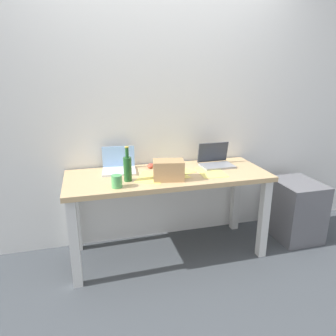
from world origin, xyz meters
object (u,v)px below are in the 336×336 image
object	(u,v)px
coffee_mug	(117,181)
desk	(168,186)
laptop_left	(119,167)
beer_bottle	(128,168)
computer_mouse	(151,166)
laptop_right	(216,161)
filing_cabinet	(295,209)
cardboard_box	(168,170)

from	to	relation	value
coffee_mug	desk	bearing A→B (deg)	25.51
laptop_left	beer_bottle	bearing A→B (deg)	-81.66
laptop_left	computer_mouse	xyz separation A→B (m)	(0.29, 0.03, -0.02)
laptop_left	laptop_right	xyz separation A→B (m)	(0.87, -0.07, 0.00)
desk	filing_cabinet	xyz separation A→B (m)	(1.29, -0.04, -0.36)
computer_mouse	coffee_mug	size ratio (longest dim) A/B	1.05
beer_bottle	laptop_left	bearing A→B (deg)	98.34
computer_mouse	filing_cabinet	world-z (taller)	computer_mouse
laptop_left	filing_cabinet	world-z (taller)	laptop_left
cardboard_box	computer_mouse	bearing A→B (deg)	101.65
beer_bottle	cardboard_box	distance (m)	0.32
desk	laptop_right	xyz separation A→B (m)	(0.48, 0.11, 0.16)
laptop_right	desk	bearing A→B (deg)	-167.00
cardboard_box	filing_cabinet	world-z (taller)	cardboard_box
computer_mouse	laptop_left	bearing A→B (deg)	-149.79
laptop_left	filing_cabinet	size ratio (longest dim) A/B	0.53
coffee_mug	cardboard_box	bearing A→B (deg)	9.98
beer_bottle	computer_mouse	size ratio (longest dim) A/B	2.79
laptop_left	cardboard_box	world-z (taller)	laptop_left
desk	coffee_mug	xyz separation A→B (m)	(-0.45, -0.22, 0.16)
computer_mouse	desk	bearing A→B (deg)	-38.24
coffee_mug	filing_cabinet	distance (m)	1.82
laptop_right	cardboard_box	size ratio (longest dim) A/B	1.22
laptop_left	computer_mouse	world-z (taller)	laptop_left
laptop_right	beer_bottle	bearing A→B (deg)	-166.38
coffee_mug	filing_cabinet	size ratio (longest dim) A/B	0.17
beer_bottle	filing_cabinet	world-z (taller)	beer_bottle
desk	cardboard_box	xyz separation A→B (m)	(-0.03, -0.14, 0.19)
laptop_right	beer_bottle	xyz separation A→B (m)	(-0.83, -0.20, 0.06)
beer_bottle	cardboard_box	xyz separation A→B (m)	(0.32, -0.05, -0.03)
desk	coffee_mug	bearing A→B (deg)	-154.49
beer_bottle	coffee_mug	world-z (taller)	beer_bottle
laptop_right	filing_cabinet	bearing A→B (deg)	-10.58
desk	beer_bottle	distance (m)	0.42
laptop_left	coffee_mug	size ratio (longest dim) A/B	3.18
desk	coffee_mug	size ratio (longest dim) A/B	17.94
beer_bottle	cardboard_box	bearing A→B (deg)	-9.15
beer_bottle	filing_cabinet	size ratio (longest dim) A/B	0.48
cardboard_box	coffee_mug	size ratio (longest dim) A/B	2.55
laptop_left	coffee_mug	bearing A→B (deg)	-98.61
laptop_left	beer_bottle	distance (m)	0.28
cardboard_box	laptop_left	bearing A→B (deg)	138.01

